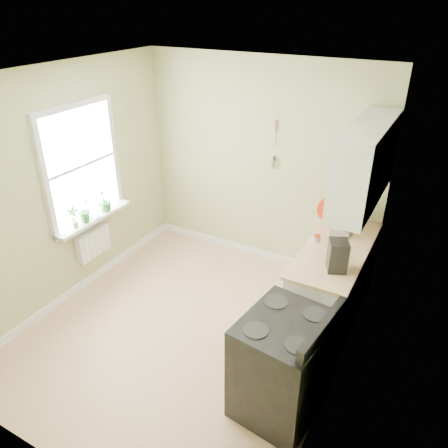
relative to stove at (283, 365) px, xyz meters
The scene contains 21 objects.
floor 1.44m from the stove, 161.27° to the left, with size 3.20×3.60×0.02m, color tan.
ceiling 2.60m from the stove, 161.27° to the left, with size 3.20×3.60×0.02m, color white.
wall_back 2.72m from the stove, 119.66° to the left, with size 3.20×0.02×2.70m, color #B4B77D.
wall_left 3.05m from the stove, behind, with size 0.02×3.60×2.70m, color #B4B77D.
wall_right 1.02m from the stove, 52.51° to the left, with size 0.02×3.60×2.70m, color #B4B77D.
base_cabinets 1.43m from the stove, 89.11° to the left, with size 0.60×1.60×0.87m, color white.
countertop 1.49m from the stove, 89.51° to the left, with size 0.64×1.60×0.04m, color beige.
upper_cabinets 2.06m from the stove, 84.51° to the left, with size 0.35×1.40×0.80m, color white.
window 3.14m from the stove, 165.62° to the left, with size 0.06×1.14×1.44m.
window_sill 2.91m from the stove, 165.26° to the left, with size 0.18×1.14×0.04m, color white.
radiator 2.90m from the stove, 166.37° to the left, with size 0.12×0.50×0.35m, color white.
wall_utensils 2.69m from the stove, 115.96° to the left, with size 0.02×0.14×0.58m.
stove is the anchor object (origin of this frame).
stand_mixer 1.93m from the stove, 90.63° to the left, with size 0.24×0.37×0.43m.
kettle 2.18m from the stove, 95.20° to the left, with size 0.21×0.12×0.21m.
coffee_maker 1.17m from the stove, 83.62° to the left, with size 0.24×0.25×0.31m.
red_tray 2.05m from the stove, 96.64° to the left, with size 0.32×0.32×0.02m, color #A81F09.
jar 1.54m from the stove, 98.47° to the left, with size 0.07×0.07×0.08m.
plant_a 2.86m from the stove, behind, with size 0.14×0.10×0.27m, color #2E642A.
plant_b 2.90m from the stove, 167.81° to the left, with size 0.18×0.14×0.32m, color #2E642A.
plant_c 2.98m from the stove, 161.46° to the left, with size 0.16×0.16×0.29m, color #2E642A.
Camera 1 is at (2.15, -3.07, 3.31)m, focal length 35.00 mm.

